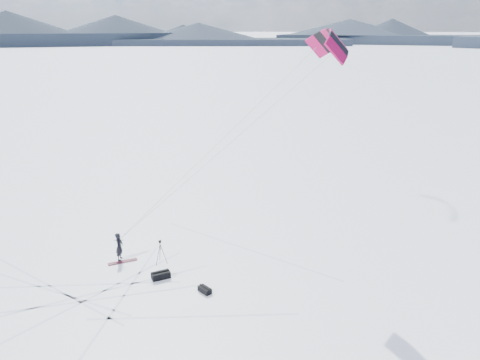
# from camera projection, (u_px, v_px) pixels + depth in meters

# --- Properties ---
(ground) EXTENTS (1800.00, 1800.00, 0.00)m
(ground) POSITION_uv_depth(u_px,v_px,m) (129.00, 275.00, 24.60)
(ground) COLOR white
(horizon_hills) EXTENTS (704.47, 706.88, 9.13)m
(horizon_hills) POSITION_uv_depth(u_px,v_px,m) (123.00, 208.00, 23.40)
(horizon_hills) COLOR black
(horizon_hills) RESTS_ON ground
(snow_tracks) EXTENTS (17.62, 14.39, 0.01)m
(snow_tracks) POSITION_uv_depth(u_px,v_px,m) (114.00, 282.00, 23.98)
(snow_tracks) COLOR silver
(snow_tracks) RESTS_ON ground
(snowkiter) EXTENTS (0.39, 0.59, 1.61)m
(snowkiter) POSITION_uv_depth(u_px,v_px,m) (121.00, 259.00, 26.26)
(snowkiter) COLOR black
(snowkiter) RESTS_ON ground
(snowboard) EXTENTS (1.54, 1.05, 0.04)m
(snowboard) POSITION_uv_depth(u_px,v_px,m) (123.00, 262.00, 25.95)
(snowboard) COLOR maroon
(snowboard) RESTS_ON ground
(tripod) EXTENTS (0.59, 0.65, 1.37)m
(tripod) POSITION_uv_depth(u_px,v_px,m) (160.00, 249.00, 25.59)
(tripod) COLOR black
(tripod) RESTS_ON ground
(gear_bag_a) EXTENTS (1.04, 0.89, 0.43)m
(gear_bag_a) POSITION_uv_depth(u_px,v_px,m) (161.00, 275.00, 24.23)
(gear_bag_a) COLOR black
(gear_bag_a) RESTS_ON ground
(gear_bag_b) EXTENTS (0.77, 0.74, 0.33)m
(gear_bag_b) POSITION_uv_depth(u_px,v_px,m) (205.00, 290.00, 22.99)
(gear_bag_b) COLOR black
(gear_bag_b) RESTS_ON ground
(power_kite) EXTENTS (12.15, 5.05, 11.21)m
(power_kite) POSITION_uv_depth(u_px,v_px,m) (329.00, 45.00, 23.07)
(power_kite) COLOR #AE0B48
(power_kite) RESTS_ON ground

